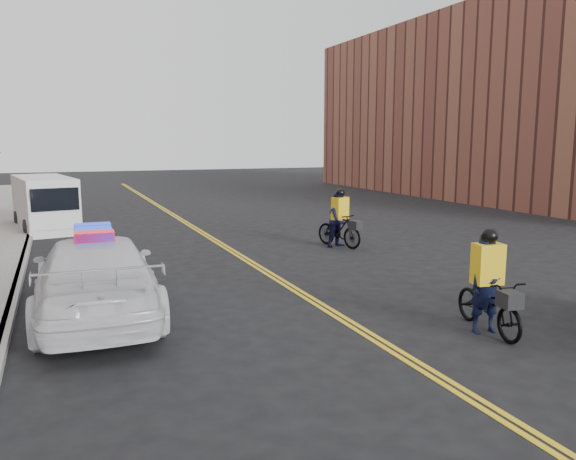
# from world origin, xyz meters

# --- Properties ---
(ground) EXTENTS (120.00, 120.00, 0.00)m
(ground) POSITION_xyz_m (0.00, 0.00, 0.00)
(ground) COLOR black
(ground) RESTS_ON ground
(center_line_left) EXTENTS (0.10, 60.00, 0.01)m
(center_line_left) POSITION_xyz_m (-0.08, 8.00, 0.01)
(center_line_left) COLOR yellow
(center_line_left) RESTS_ON ground
(center_line_right) EXTENTS (0.10, 60.00, 0.01)m
(center_line_right) POSITION_xyz_m (0.08, 8.00, 0.01)
(center_line_right) COLOR yellow
(center_line_right) RESTS_ON ground
(curb) EXTENTS (0.20, 60.00, 0.15)m
(curb) POSITION_xyz_m (-6.00, 8.00, 0.07)
(curb) COLOR gray
(curb) RESTS_ON ground
(building_across) EXTENTS (12.00, 30.00, 11.00)m
(building_across) POSITION_xyz_m (22.00, 18.00, 5.50)
(building_across) COLOR brown
(building_across) RESTS_ON ground
(police_cruiser) EXTENTS (2.44, 5.64, 1.78)m
(police_cruiser) POSITION_xyz_m (-4.40, 1.19, 0.82)
(police_cruiser) COLOR white
(police_cruiser) RESTS_ON ground
(cargo_van) EXTENTS (2.56, 5.16, 2.07)m
(cargo_van) POSITION_xyz_m (-5.47, 13.71, 1.01)
(cargo_van) COLOR white
(cargo_van) RESTS_ON ground
(cyclist_near) EXTENTS (0.96, 2.02, 1.91)m
(cyclist_near) POSITION_xyz_m (2.03, -2.40, 0.66)
(cyclist_near) COLOR black
(cyclist_near) RESTS_ON ground
(cyclist_far) EXTENTS (1.12, 1.97, 1.92)m
(cyclist_far) POSITION_xyz_m (3.50, 6.06, 0.76)
(cyclist_far) COLOR black
(cyclist_far) RESTS_ON ground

